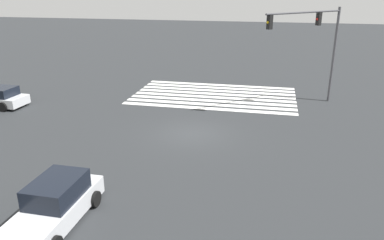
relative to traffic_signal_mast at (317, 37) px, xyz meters
The scene contains 4 objects.
ground_plane 11.13m from the traffic_signal_mast, 45.00° to the left, with size 145.26×145.26×0.00m, color #2B2D30.
crosswalk_markings 8.66m from the traffic_signal_mast, ahead, with size 12.46×7.25×0.01m.
traffic_signal_mast is the anchor object (origin of this frame).
car_3 19.83m from the traffic_signal_mast, 58.84° to the left, with size 1.99×4.56×1.62m.
Camera 1 is at (-4.28, 19.74, 8.12)m, focal length 35.00 mm.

